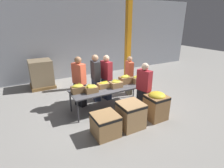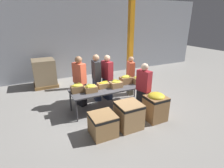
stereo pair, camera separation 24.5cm
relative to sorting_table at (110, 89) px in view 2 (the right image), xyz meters
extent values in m
plane|color=gray|center=(0.00, 0.00, -0.71)|extent=(30.00, 30.00, 0.00)
cube|color=#9399A3|center=(0.00, 4.08, 1.29)|extent=(16.00, 0.08, 4.00)
cube|color=#4C4C51|center=(0.00, 0.00, 0.03)|extent=(2.66, 0.89, 0.04)
cylinder|color=#38383D|center=(-1.27, -0.39, -0.35)|extent=(0.05, 0.05, 0.71)
cylinder|color=#38383D|center=(1.27, -0.39, -0.35)|extent=(0.05, 0.05, 0.71)
cylinder|color=#38383D|center=(-1.27, 0.39, -0.35)|extent=(0.05, 0.05, 0.71)
cylinder|color=#38383D|center=(1.27, 0.39, -0.35)|extent=(0.05, 0.05, 0.71)
cube|color=olive|center=(-1.08, 0.10, 0.15)|extent=(0.39, 0.27, 0.21)
ellipsoid|color=gold|center=(-1.08, 0.10, 0.26)|extent=(0.35, 0.22, 0.10)
ellipsoid|color=gold|center=(-1.06, 0.16, 0.28)|extent=(0.13, 0.18, 0.04)
ellipsoid|color=gold|center=(-1.09, 0.03, 0.29)|extent=(0.20, 0.13, 0.05)
ellipsoid|color=gold|center=(-0.99, 0.17, 0.31)|extent=(0.10, 0.15, 0.05)
ellipsoid|color=gold|center=(-1.16, 0.12, 0.29)|extent=(0.12, 0.22, 0.04)
cube|color=#A37A4C|center=(-0.70, -0.06, 0.14)|extent=(0.39, 0.30, 0.18)
ellipsoid|color=gold|center=(-0.70, -0.06, 0.23)|extent=(0.34, 0.27, 0.10)
ellipsoid|color=gold|center=(-0.78, -0.01, 0.26)|extent=(0.06, 0.17, 0.05)
ellipsoid|color=gold|center=(-0.69, 0.02, 0.26)|extent=(0.13, 0.22, 0.05)
ellipsoid|color=gold|center=(-0.77, -0.02, 0.25)|extent=(0.10, 0.20, 0.05)
ellipsoid|color=gold|center=(-0.81, -0.12, 0.26)|extent=(0.09, 0.21, 0.05)
cube|color=#A37A4C|center=(-0.19, 0.09, 0.13)|extent=(0.39, 0.26, 0.17)
ellipsoid|color=gold|center=(-0.19, 0.09, 0.22)|extent=(0.31, 0.22, 0.06)
ellipsoid|color=gold|center=(-0.11, 0.12, 0.25)|extent=(0.17, 0.07, 0.04)
ellipsoid|color=gold|center=(-0.09, 0.14, 0.24)|extent=(0.16, 0.12, 0.04)
cube|color=tan|center=(0.20, -0.06, 0.14)|extent=(0.39, 0.31, 0.19)
ellipsoid|color=gold|center=(0.20, -0.06, 0.25)|extent=(0.31, 0.26, 0.08)
ellipsoid|color=gold|center=(0.26, -0.06, 0.29)|extent=(0.12, 0.19, 0.04)
ellipsoid|color=gold|center=(0.19, 0.00, 0.29)|extent=(0.16, 0.14, 0.06)
ellipsoid|color=gold|center=(0.20, 0.00, 0.27)|extent=(0.18, 0.12, 0.04)
ellipsoid|color=gold|center=(0.24, -0.12, 0.27)|extent=(0.15, 0.06, 0.05)
cube|color=olive|center=(0.67, 0.11, 0.17)|extent=(0.39, 0.30, 0.24)
ellipsoid|color=gold|center=(0.67, 0.11, 0.29)|extent=(0.33, 0.24, 0.12)
ellipsoid|color=gold|center=(0.77, 0.16, 0.32)|extent=(0.13, 0.19, 0.05)
ellipsoid|color=gold|center=(0.72, 0.11, 0.33)|extent=(0.16, 0.05, 0.04)
ellipsoid|color=gold|center=(0.78, 0.05, 0.33)|extent=(0.07, 0.19, 0.04)
cube|color=olive|center=(1.10, -0.05, 0.15)|extent=(0.38, 0.27, 0.21)
ellipsoid|color=gold|center=(1.10, -0.05, 0.26)|extent=(0.32, 0.22, 0.09)
ellipsoid|color=gold|center=(1.18, -0.09, 0.29)|extent=(0.21, 0.15, 0.05)
ellipsoid|color=gold|center=(1.20, -0.10, 0.29)|extent=(0.09, 0.20, 0.05)
cube|color=#2D3856|center=(-0.16, 0.81, -0.29)|extent=(0.25, 0.41, 0.83)
cube|color=#333338|center=(-0.16, 0.81, 0.47)|extent=(0.27, 0.49, 0.68)
sphere|color=tan|center=(-0.16, 0.81, 0.93)|extent=(0.23, 0.23, 0.23)
cube|color=#2D3856|center=(0.24, 0.73, -0.30)|extent=(0.28, 0.42, 0.81)
cube|color=maroon|center=(0.24, 0.73, 0.44)|extent=(0.31, 0.49, 0.67)
sphere|color=#DBAD89|center=(0.24, 0.73, 0.89)|extent=(0.23, 0.23, 0.23)
cube|color=#6B604C|center=(1.25, 0.71, -0.33)|extent=(0.28, 0.39, 0.74)
cube|color=#EA5B3D|center=(1.25, 0.71, 0.35)|extent=(0.30, 0.46, 0.61)
sphere|color=tan|center=(1.25, 0.71, 0.76)|extent=(0.21, 0.21, 0.21)
cube|color=black|center=(0.79, -0.81, -0.31)|extent=(0.29, 0.42, 0.80)
cube|color=maroon|center=(0.79, -0.81, 0.42)|extent=(0.32, 0.49, 0.66)
sphere|color=beige|center=(0.79, -0.81, 0.86)|extent=(0.23, 0.23, 0.23)
cube|color=black|center=(-0.84, 0.66, -0.28)|extent=(0.36, 0.46, 0.84)
cube|color=#EA5B3D|center=(-0.84, 0.66, 0.48)|extent=(0.40, 0.53, 0.70)
sphere|color=#896042|center=(-0.84, 0.66, 0.95)|extent=(0.24, 0.24, 0.24)
cube|color=#A37A4C|center=(-0.82, -1.30, -0.40)|extent=(0.65, 0.65, 0.60)
cube|color=black|center=(-0.82, -1.30, -0.16)|extent=(0.65, 0.65, 0.07)
cube|color=tan|center=(-0.03, -1.30, -0.33)|extent=(0.66, 0.66, 0.74)
cube|color=black|center=(-0.03, -1.30, -0.02)|extent=(0.66, 0.66, 0.07)
cube|color=olive|center=(0.91, -1.30, -0.32)|extent=(0.58, 0.58, 0.77)
cube|color=black|center=(0.91, -1.30, 0.01)|extent=(0.59, 0.59, 0.07)
ellipsoid|color=yellow|center=(0.91, -1.30, 0.07)|extent=(0.50, 0.50, 0.20)
cube|color=orange|center=(1.86, 1.78, 1.29)|extent=(0.21, 0.21, 4.00)
cube|color=olive|center=(-1.76, 3.24, -0.64)|extent=(1.02, 1.02, 0.13)
cube|color=#897556|center=(-1.76, 3.24, -0.02)|extent=(0.94, 0.94, 1.11)
camera|label=1|loc=(-2.56, -4.84, 2.21)|focal=28.00mm
camera|label=2|loc=(-2.34, -4.96, 2.21)|focal=28.00mm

